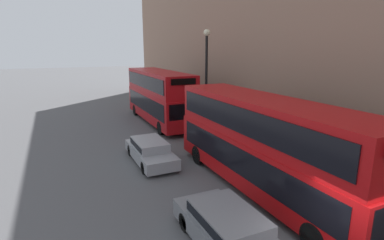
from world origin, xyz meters
TOP-DOWN VIEW (x-y plane):
  - bus_leading at (1.60, 5.12)m, footprint 2.59×11.26m
  - bus_second_in_queue at (1.60, 18.83)m, footprint 2.59×10.34m
  - car_dark_sedan at (-1.80, 2.36)m, footprint 1.89×4.71m
  - car_hatchback at (-1.80, 10.50)m, footprint 1.75×4.48m
  - street_lamp at (3.40, 13.89)m, footprint 0.44×0.44m
  - pedestrian at (4.10, 10.53)m, footprint 0.36×0.36m

SIDE VIEW (x-z plane):
  - car_hatchback at x=-1.80m, z-range 0.05..1.27m
  - car_dark_sedan at x=-1.80m, z-range 0.05..1.31m
  - pedestrian at x=4.10m, z-range -0.07..1.56m
  - bus_leading at x=1.60m, z-range 0.22..4.32m
  - bus_second_in_queue at x=1.60m, z-range 0.23..4.51m
  - street_lamp at x=3.40m, z-range 0.79..8.13m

